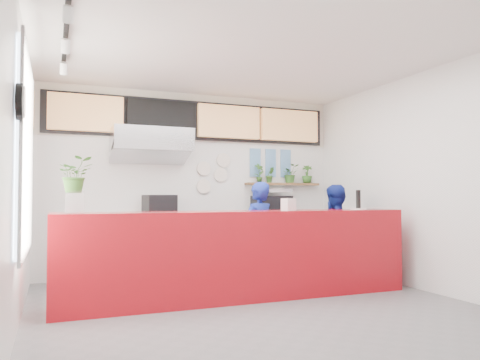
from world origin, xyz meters
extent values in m
plane|color=slate|center=(0.00, 0.00, 0.00)|extent=(5.00, 5.00, 0.00)
plane|color=silver|center=(0.00, 0.00, 3.00)|extent=(5.00, 5.00, 0.00)
plane|color=white|center=(0.00, 2.50, 1.50)|extent=(5.00, 0.00, 5.00)
plane|color=white|center=(-2.50, 0.00, 1.50)|extent=(0.00, 5.00, 5.00)
plane|color=white|center=(2.50, 0.00, 1.50)|extent=(0.00, 5.00, 5.00)
cube|color=#9D0B14|center=(0.00, 0.40, 0.55)|extent=(4.50, 0.60, 1.10)
cube|color=beige|center=(0.00, 2.49, 2.60)|extent=(5.00, 0.02, 0.80)
cube|color=#B2B5BA|center=(-0.80, 2.20, 0.45)|extent=(1.80, 0.60, 0.90)
cube|color=black|center=(-0.66, 2.20, 1.10)|extent=(0.48, 0.48, 0.41)
cube|color=#B2B5BA|center=(-0.80, 2.15, 2.15)|extent=(1.20, 0.70, 0.35)
cube|color=#B2B5BA|center=(-0.80, 2.15, 1.95)|extent=(1.20, 0.69, 0.31)
cube|color=#B2B5BA|center=(1.50, 2.20, 0.45)|extent=(1.80, 0.60, 0.90)
cube|color=black|center=(1.28, 2.20, 1.09)|extent=(0.62, 0.45, 0.39)
cube|color=#A9ACB0|center=(1.28, 2.20, 1.38)|extent=(0.71, 0.57, 0.06)
cube|color=brown|center=(1.60, 2.40, 1.50)|extent=(1.40, 0.18, 0.04)
cube|color=tan|center=(-1.75, 2.38, 2.55)|extent=(1.10, 0.10, 0.55)
cube|color=black|center=(-0.59, 2.38, 2.55)|extent=(1.10, 0.10, 0.55)
cube|color=tan|center=(0.57, 2.38, 2.55)|extent=(1.10, 0.10, 0.55)
cube|color=tan|center=(1.73, 2.38, 2.55)|extent=(1.10, 0.10, 0.55)
cube|color=black|center=(0.00, 2.46, 2.55)|extent=(4.80, 0.04, 0.65)
cube|color=silver|center=(-2.47, 0.30, 1.70)|extent=(0.04, 2.20, 1.90)
cube|color=#B2B5BA|center=(-2.45, 0.30, 1.70)|extent=(0.03, 2.30, 2.00)
cylinder|color=black|center=(-2.46, -0.90, 2.05)|extent=(0.05, 0.30, 0.30)
cylinder|color=white|center=(-2.43, -0.90, 2.05)|extent=(0.02, 0.26, 0.26)
cube|color=black|center=(-2.10, 0.00, 2.94)|extent=(0.05, 2.40, 0.04)
cylinder|color=silver|center=(0.15, 2.47, 1.75)|extent=(0.24, 0.03, 0.24)
cylinder|color=silver|center=(0.45, 2.47, 1.65)|extent=(0.24, 0.03, 0.24)
cylinder|color=silver|center=(0.15, 2.47, 1.45)|extent=(0.24, 0.03, 0.24)
cylinder|color=silver|center=(0.50, 2.47, 1.90)|extent=(0.24, 0.03, 0.24)
cube|color=#598CBF|center=(1.10, 2.48, 2.00)|extent=(0.20, 0.02, 0.25)
cube|color=#598CBF|center=(1.40, 2.48, 2.00)|extent=(0.20, 0.02, 0.25)
cube|color=#598CBF|center=(1.70, 2.48, 2.00)|extent=(0.20, 0.02, 0.25)
cube|color=#598CBF|center=(1.10, 2.48, 1.75)|extent=(0.20, 0.02, 0.25)
cube|color=#598CBF|center=(1.40, 2.48, 1.75)|extent=(0.20, 0.02, 0.25)
cube|color=#598CBF|center=(1.70, 2.48, 1.75)|extent=(0.20, 0.02, 0.25)
imported|color=navy|center=(0.47, 0.93, 0.74)|extent=(0.64, 0.53, 1.48)
imported|color=navy|center=(1.75, 0.99, 0.73)|extent=(0.83, 0.72, 1.46)
imported|color=#2F6021|center=(1.14, 2.40, 1.69)|extent=(0.20, 0.15, 0.34)
imported|color=#2F6021|center=(1.35, 2.40, 1.66)|extent=(0.16, 0.13, 0.28)
imported|color=#2F6021|center=(1.75, 2.40, 1.69)|extent=(0.32, 0.28, 0.33)
imported|color=#2F6021|center=(2.10, 2.40, 1.68)|extent=(0.24, 0.23, 0.33)
cylinder|color=silver|center=(-1.98, 0.33, 1.22)|extent=(0.21, 0.21, 0.25)
imported|color=#2F6021|center=(-1.98, 0.33, 1.52)|extent=(0.41, 0.37, 0.40)
cube|color=silver|center=(0.63, 0.33, 1.18)|extent=(0.21, 0.18, 0.16)
cylinder|color=silver|center=(1.71, 0.34, 1.11)|extent=(0.23, 0.23, 0.02)
cylinder|color=black|center=(1.71, 0.34, 1.24)|extent=(0.07, 0.07, 0.26)
camera|label=1|loc=(-2.20, -5.05, 1.29)|focal=35.00mm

